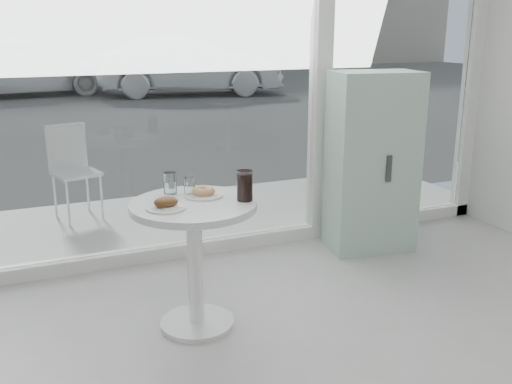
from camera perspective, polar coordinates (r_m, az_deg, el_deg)
name	(u,v)px	position (r m, az deg, el deg)	size (l,w,h in m)	color
storefront	(222,29)	(4.31, -3.41, 16.00)	(5.00, 0.14, 3.00)	white
main_table	(194,239)	(3.30, -6.18, -4.67)	(0.72, 0.72, 0.77)	white
patio_deck	(189,218)	(5.32, -6.72, -2.55)	(5.60, 1.60, 0.05)	silver
street	(69,92)	(17.21, -18.23, 9.52)	(40.00, 24.00, 0.00)	#363636
mint_cabinet	(372,162)	(4.56, 11.49, 2.93)	(0.71, 0.53, 1.40)	#82A696
patio_chair	(73,166)	(5.38, -17.87, 2.54)	(0.45, 0.45, 0.84)	white
car_white	(19,65)	(16.39, -22.61, 11.61)	(1.87, 4.65, 1.58)	silver
car_silver	(190,65)	(15.50, -6.66, 12.46)	(1.65, 4.72, 1.56)	#9EA1A6
plate_fritter	(167,204)	(3.12, -8.93, -1.20)	(0.22, 0.22, 0.07)	silver
plate_donut	(204,193)	(3.33, -5.26, -0.08)	(0.23, 0.23, 0.05)	silver
water_tumbler_a	(170,184)	(3.40, -8.59, 0.78)	(0.08, 0.08, 0.13)	white
water_tumbler_b	(189,187)	(3.35, -6.67, 0.46)	(0.07, 0.07, 0.11)	white
cola_glass	(245,186)	(3.22, -1.13, 0.59)	(0.09, 0.09, 0.17)	white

